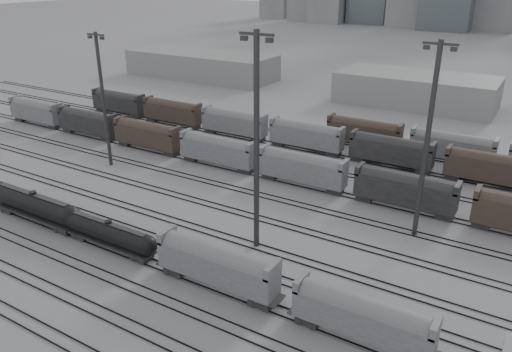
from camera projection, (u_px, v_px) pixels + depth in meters
The scene contains 14 objects.
ground at pixel (130, 261), 61.91m from camera, with size 900.00×900.00×0.00m, color #A9AAAE.
tracks at pixel (212, 207), 75.70m from camera, with size 220.00×71.50×0.16m.
tank_car_a at pixel (35, 205), 70.73m from camera, with size 17.67×2.94×4.37m.
tank_car_b at pixel (110, 233), 63.82m from camera, with size 15.42×2.57×3.81m.
hopper_car_a at pixel (217, 263), 55.39m from camera, with size 14.84×2.95×5.31m.
hopper_car_b at pixel (363, 315), 47.41m from camera, with size 13.81×2.74×4.94m.
light_mast_b at pixel (103, 98), 87.04m from camera, with size 3.80×0.61×23.77m.
light_mast_c at pixel (257, 140), 59.69m from camera, with size 4.38×0.70×27.39m.
light_mast_d at pixel (427, 138), 62.75m from camera, with size 4.15×0.66×25.91m.
bg_string_near at pixel (302, 170), 82.29m from camera, with size 151.00×3.00×5.60m.
bg_string_mid at pixel (391, 152), 90.17m from camera, with size 151.00×3.00×5.60m.
bg_string_far at pixel (502, 156), 88.15m from camera, with size 66.00×3.00×5.60m.
warehouse_left at pixel (201, 65), 163.97m from camera, with size 50.00×18.00×8.00m, color #959597.
warehouse_mid at pixel (416, 90), 130.63m from camera, with size 40.00×18.00×8.00m, color #959597.
Camera 1 is at (40.86, -37.29, 33.64)m, focal length 35.00 mm.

